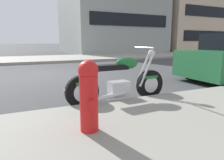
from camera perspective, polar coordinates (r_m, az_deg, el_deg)
ground_plane at (r=7.64m, az=-16.61°, el=1.34°), size 260.00×260.00×0.00m
sidewalk_far_curb at (r=19.19m, az=18.55°, el=6.94°), size 120.00×5.00×0.14m
parking_stall_stripe at (r=4.24m, az=-10.10°, el=-5.78°), size 0.12×2.20×0.01m
parked_motorcycle at (r=3.93m, az=2.28°, el=-0.63°), size 2.13×0.62×1.11m
fire_hydrant at (r=2.38m, az=-6.66°, el=-4.05°), size 0.24×0.36×0.86m
townhouse_corner_block at (r=28.65m, az=20.77°, el=16.17°), size 10.21×8.15×8.35m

